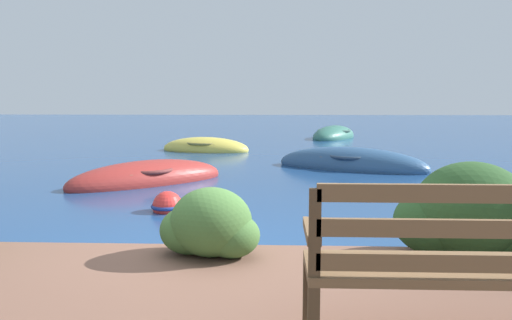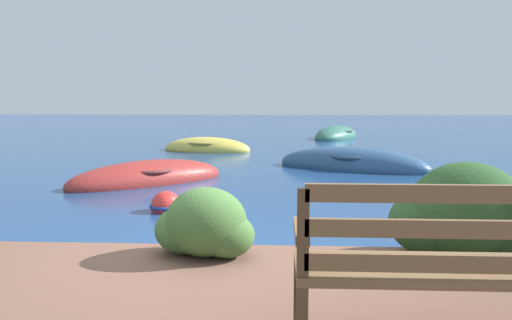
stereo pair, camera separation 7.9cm
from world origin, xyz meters
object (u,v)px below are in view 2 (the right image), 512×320
park_bench (436,262)px  rowboat_outer (336,136)px  mooring_buoy (166,206)px  rowboat_mid (352,166)px  rowboat_nearest (148,179)px  rowboat_far (207,149)px

park_bench → rowboat_outer: bearing=85.7°
rowboat_outer → mooring_buoy: rowboat_outer is taller
park_bench → rowboat_mid: park_bench is taller
rowboat_nearest → rowboat_far: 5.52m
rowboat_mid → rowboat_outer: rowboat_outer is taller
rowboat_nearest → rowboat_far: rowboat_nearest is taller
rowboat_mid → rowboat_far: (-3.73, 3.49, -0.01)m
rowboat_mid → rowboat_nearest: bearing=52.7°
rowboat_mid → rowboat_far: rowboat_mid is taller
park_bench → mooring_buoy: (-2.40, 4.11, -0.63)m
rowboat_far → mooring_buoy: 7.79m
rowboat_mid → rowboat_outer: 8.25m
park_bench → mooring_buoy: bearing=120.5°
park_bench → mooring_buoy: size_ratio=3.27×
rowboat_outer → mooring_buoy: bearing=9.7°
park_bench → rowboat_mid: bearing=85.1°
rowboat_nearest → rowboat_far: bearing=-133.6°
rowboat_mid → rowboat_far: size_ratio=1.25×
rowboat_outer → rowboat_far: bearing=-15.8°
park_bench → rowboat_far: 12.26m
rowboat_outer → park_bench: bearing=21.8°
rowboat_far → rowboat_mid: bearing=-30.0°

